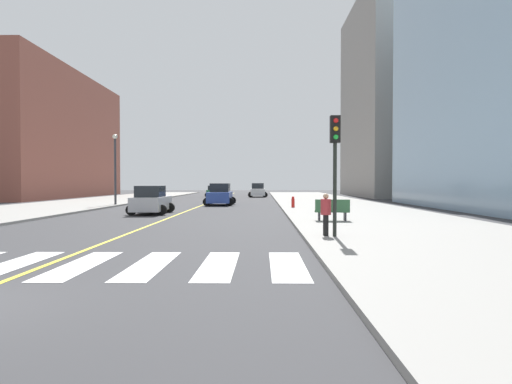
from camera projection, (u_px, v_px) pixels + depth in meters
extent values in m
cube|color=gray|center=(366.00, 215.00, 27.02)|extent=(10.00, 120.00, 0.15)
cube|color=silver|center=(13.00, 265.00, 11.21)|extent=(0.90, 4.00, 0.01)
cube|color=silver|center=(81.00, 265.00, 11.18)|extent=(0.90, 4.00, 0.01)
cube|color=silver|center=(150.00, 265.00, 11.16)|extent=(0.90, 4.00, 0.01)
cube|color=silver|center=(218.00, 265.00, 11.13)|extent=(0.90, 4.00, 0.01)
cube|color=silver|center=(288.00, 265.00, 11.11)|extent=(0.90, 4.00, 0.01)
cube|color=yellow|center=(211.00, 202.00, 47.18)|extent=(0.16, 80.00, 0.01)
cube|color=gray|center=(413.00, 99.00, 66.34)|extent=(18.00, 24.00, 30.18)
cube|color=brown|center=(28.00, 136.00, 61.56)|extent=(16.00, 32.00, 17.80)
cube|color=silver|center=(258.00, 192.00, 62.97)|extent=(2.14, 4.59, 0.98)
cube|color=#1E2328|center=(258.00, 186.00, 63.22)|extent=(1.77, 2.31, 0.82)
cylinder|color=black|center=(250.00, 195.00, 61.56)|extent=(0.74, 0.25, 0.74)
cylinder|color=black|center=(265.00, 195.00, 61.57)|extent=(0.74, 0.25, 0.74)
cylinder|color=black|center=(251.00, 194.00, 64.39)|extent=(0.74, 0.25, 0.74)
cylinder|color=black|center=(265.00, 194.00, 64.39)|extent=(0.74, 0.25, 0.74)
cube|color=#2D479E|center=(220.00, 197.00, 40.54)|extent=(2.09, 4.61, 0.99)
cube|color=#1E2328|center=(220.00, 188.00, 40.79)|extent=(1.76, 2.31, 0.83)
cylinder|color=black|center=(207.00, 202.00, 39.13)|extent=(0.75, 0.24, 0.75)
cylinder|color=black|center=(230.00, 202.00, 39.10)|extent=(0.75, 0.24, 0.75)
cylinder|color=black|center=(211.00, 201.00, 41.99)|extent=(0.75, 0.24, 0.75)
cylinder|color=black|center=(232.00, 201.00, 41.96)|extent=(0.75, 0.24, 0.75)
cube|color=#236B42|center=(214.00, 193.00, 64.22)|extent=(1.81, 3.80, 0.80)
cube|color=#1E2328|center=(213.00, 188.00, 63.98)|extent=(1.49, 1.92, 0.68)
cylinder|color=black|center=(220.00, 194.00, 65.35)|extent=(0.61, 0.22, 0.61)
cylinder|color=black|center=(209.00, 194.00, 65.43)|extent=(0.61, 0.22, 0.61)
cylinder|color=black|center=(218.00, 195.00, 63.03)|extent=(0.61, 0.22, 0.61)
cylinder|color=black|center=(207.00, 195.00, 63.11)|extent=(0.61, 0.22, 0.61)
cube|color=#B7B7BC|center=(151.00, 204.00, 29.32)|extent=(2.01, 4.34, 0.92)
cube|color=#1E2328|center=(150.00, 192.00, 29.05)|extent=(1.67, 2.18, 0.78)
cylinder|color=black|center=(170.00, 208.00, 30.67)|extent=(0.70, 0.24, 0.70)
cylinder|color=black|center=(142.00, 208.00, 30.67)|extent=(0.70, 0.24, 0.70)
cylinder|color=black|center=(162.00, 210.00, 28.00)|extent=(0.70, 0.24, 0.70)
cylinder|color=black|center=(131.00, 210.00, 27.99)|extent=(0.70, 0.24, 0.70)
cylinder|color=black|center=(335.00, 190.00, 15.83)|extent=(0.14, 0.14, 3.48)
cube|color=black|center=(335.00, 129.00, 15.77)|extent=(0.36, 0.28, 1.00)
sphere|color=red|center=(336.00, 120.00, 15.59)|extent=(0.18, 0.18, 0.18)
sphere|color=orange|center=(336.00, 129.00, 15.60)|extent=(0.18, 0.18, 0.18)
sphere|color=green|center=(336.00, 137.00, 15.61)|extent=(0.18, 0.18, 0.18)
cube|color=#33603D|center=(332.00, 211.00, 22.52)|extent=(1.83, 0.68, 0.08)
cube|color=#33603D|center=(333.00, 205.00, 22.27)|extent=(1.80, 0.18, 0.60)
cube|color=#2D2D33|center=(319.00, 216.00, 22.58)|extent=(0.13, 0.48, 0.44)
cube|color=#2D2D33|center=(345.00, 216.00, 22.47)|extent=(0.13, 0.48, 0.44)
cylinder|color=black|center=(325.00, 225.00, 16.27)|extent=(0.18, 0.18, 0.79)
cylinder|color=black|center=(326.00, 225.00, 16.10)|extent=(0.18, 0.18, 0.79)
cylinder|color=#B23338|center=(326.00, 207.00, 16.17)|extent=(0.39, 0.39, 0.59)
sphere|color=tan|center=(326.00, 196.00, 16.16)|extent=(0.21, 0.21, 0.21)
cylinder|color=red|center=(293.00, 203.00, 34.38)|extent=(0.26, 0.26, 0.70)
sphere|color=red|center=(293.00, 198.00, 34.37)|extent=(0.22, 0.22, 0.22)
cylinder|color=#38383D|center=(115.00, 171.00, 38.83)|extent=(0.20, 0.20, 6.02)
sphere|color=silver|center=(115.00, 137.00, 38.76)|extent=(0.44, 0.44, 0.44)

